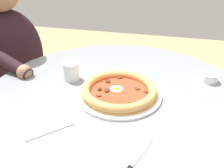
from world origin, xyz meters
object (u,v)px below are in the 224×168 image
Objects in this scene: pizza_on_plate at (119,91)px; water_glass at (71,72)px; diner_person at (19,86)px; fork_utensil at (50,131)px; ramekin_capers at (210,78)px; cafe_chair_diner at (6,82)px; dining_table at (117,119)px.

water_glass reaches higher than pizza_on_plate.
water_glass is at bearing 153.62° from diner_person.
pizza_on_plate is 0.31m from fork_utensil.
ramekin_capers is 1.20m from cafe_chair_diner.
ramekin_capers is 0.06× the size of diner_person.
cafe_chair_diner is at bearing -25.77° from water_glass.
pizza_on_plate is 0.92m from cafe_chair_diner.
ramekin_capers is at bearing -154.38° from dining_table.
diner_person is (0.51, -0.57, -0.22)m from fork_utensil.
diner_person is at bearing -26.38° from water_glass.
pizza_on_plate reaches higher than fork_utensil.
ramekin_capers is at bearing -138.17° from fork_utensil.
fork_utensil is (-0.07, 0.35, -0.03)m from water_glass.
water_glass is 0.60m from ramekin_capers.
diner_person is (0.45, -0.22, -0.25)m from water_glass.
cafe_chair_diner reaches higher than water_glass.
diner_person is at bearing -22.75° from dining_table.
water_glass reaches higher than fork_utensil.
water_glass is (0.22, -0.06, 0.17)m from dining_table.
diner_person reaches higher than water_glass.
cafe_chair_diner is at bearing -24.17° from pizza_on_plate.
cafe_chair_diner is at bearing -22.89° from dining_table.
fork_utensil is 0.80m from diner_person.
ramekin_capers is 0.70m from fork_utensil.
diner_person is at bearing -24.28° from pizza_on_plate.
ramekin_capers is at bearing 172.25° from cafe_chair_diner.
dining_table is at bearing 157.11° from cafe_chair_diner.
diner_person is at bearing 156.41° from cafe_chair_diner.
fork_utensil is 0.93m from cafe_chair_diner.
dining_table is at bearing -65.42° from pizza_on_plate.
dining_table is at bearing -117.88° from fork_utensil.
dining_table is 1.27× the size of cafe_chair_diner.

